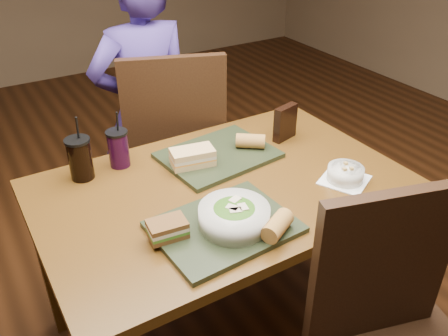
{
  "coord_description": "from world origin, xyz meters",
  "views": [
    {
      "loc": [
        -0.73,
        -1.21,
        1.68
      ],
      "look_at": [
        0.0,
        0.0,
        0.82
      ],
      "focal_mm": 38.0,
      "sensor_mm": 36.0,
      "label": 1
    }
  ],
  "objects_px": {
    "sandwich_near": "(167,229)",
    "baguette_far": "(251,141)",
    "tray_far": "(218,155)",
    "chip_bag": "(285,123)",
    "dining_table": "(224,205)",
    "salad_bowl": "(234,215)",
    "soup_bowl": "(345,174)",
    "sandwich_far": "(193,157)",
    "tray_near": "(224,227)",
    "cup_berry": "(118,148)",
    "cup_cola": "(80,158)",
    "chair_far": "(167,146)",
    "baguette_near": "(277,226)",
    "diner": "(145,111)",
    "chair_near": "(398,335)"
  },
  "relations": [
    {
      "from": "sandwich_far",
      "to": "soup_bowl",
      "type": "bearing_deg",
      "value": -39.73
    },
    {
      "from": "chair_near",
      "to": "sandwich_far",
      "type": "height_order",
      "value": "chair_near"
    },
    {
      "from": "chair_near",
      "to": "salad_bowl",
      "type": "height_order",
      "value": "chair_near"
    },
    {
      "from": "dining_table",
      "to": "salad_bowl",
      "type": "height_order",
      "value": "salad_bowl"
    },
    {
      "from": "sandwich_far",
      "to": "chip_bag",
      "type": "bearing_deg",
      "value": 2.08
    },
    {
      "from": "tray_near",
      "to": "diner",
      "type": "bearing_deg",
      "value": 80.54
    },
    {
      "from": "salad_bowl",
      "to": "baguette_near",
      "type": "height_order",
      "value": "salad_bowl"
    },
    {
      "from": "baguette_near",
      "to": "chip_bag",
      "type": "xyz_separation_m",
      "value": [
        0.41,
        0.51,
        0.03
      ]
    },
    {
      "from": "cup_cola",
      "to": "chair_far",
      "type": "bearing_deg",
      "value": 34.87
    },
    {
      "from": "baguette_near",
      "to": "baguette_far",
      "type": "bearing_deg",
      "value": 64.61
    },
    {
      "from": "baguette_far",
      "to": "dining_table",
      "type": "bearing_deg",
      "value": -144.33
    },
    {
      "from": "salad_bowl",
      "to": "sandwich_far",
      "type": "bearing_deg",
      "value": 80.97
    },
    {
      "from": "diner",
      "to": "tray_near",
      "type": "relative_size",
      "value": 3.39
    },
    {
      "from": "sandwich_near",
      "to": "cup_cola",
      "type": "relative_size",
      "value": 0.5
    },
    {
      "from": "tray_far",
      "to": "chip_bag",
      "type": "relative_size",
      "value": 2.85
    },
    {
      "from": "tray_near",
      "to": "sandwich_far",
      "type": "distance_m",
      "value": 0.38
    },
    {
      "from": "cup_berry",
      "to": "diner",
      "type": "bearing_deg",
      "value": 58.05
    },
    {
      "from": "chair_far",
      "to": "sandwich_near",
      "type": "bearing_deg",
      "value": -114.23
    },
    {
      "from": "chip_bag",
      "to": "chair_near",
      "type": "bearing_deg",
      "value": -118.84
    },
    {
      "from": "tray_far",
      "to": "cup_berry",
      "type": "height_order",
      "value": "cup_berry"
    },
    {
      "from": "baguette_far",
      "to": "soup_bowl",
      "type": "bearing_deg",
      "value": -64.32
    },
    {
      "from": "dining_table",
      "to": "diner",
      "type": "relative_size",
      "value": 0.91
    },
    {
      "from": "tray_far",
      "to": "salad_bowl",
      "type": "distance_m",
      "value": 0.45
    },
    {
      "from": "baguette_far",
      "to": "cup_berry",
      "type": "distance_m",
      "value": 0.51
    },
    {
      "from": "baguette_far",
      "to": "chair_far",
      "type": "bearing_deg",
      "value": 107.16
    },
    {
      "from": "sandwich_near",
      "to": "baguette_far",
      "type": "xyz_separation_m",
      "value": [
        0.52,
        0.33,
        0.0
      ]
    },
    {
      "from": "soup_bowl",
      "to": "cup_berry",
      "type": "bearing_deg",
      "value": 141.45
    },
    {
      "from": "tray_far",
      "to": "cup_cola",
      "type": "height_order",
      "value": "cup_cola"
    },
    {
      "from": "dining_table",
      "to": "soup_bowl",
      "type": "relative_size",
      "value": 6.17
    },
    {
      "from": "salad_bowl",
      "to": "dining_table",
      "type": "bearing_deg",
      "value": 65.9
    },
    {
      "from": "chair_far",
      "to": "cup_berry",
      "type": "bearing_deg",
      "value": -136.01
    },
    {
      "from": "chip_bag",
      "to": "baguette_near",
      "type": "bearing_deg",
      "value": -143.66
    },
    {
      "from": "tray_far",
      "to": "baguette_far",
      "type": "xyz_separation_m",
      "value": [
        0.13,
        -0.02,
        0.04
      ]
    },
    {
      "from": "chair_far",
      "to": "salad_bowl",
      "type": "distance_m",
      "value": 0.92
    },
    {
      "from": "baguette_far",
      "to": "cup_berry",
      "type": "bearing_deg",
      "value": 161.09
    },
    {
      "from": "salad_bowl",
      "to": "soup_bowl",
      "type": "xyz_separation_m",
      "value": [
        0.49,
        0.03,
        -0.03
      ]
    },
    {
      "from": "dining_table",
      "to": "cup_cola",
      "type": "relative_size",
      "value": 5.34
    },
    {
      "from": "dining_table",
      "to": "sandwich_near",
      "type": "height_order",
      "value": "sandwich_near"
    },
    {
      "from": "diner",
      "to": "chair_far",
      "type": "bearing_deg",
      "value": 98.48
    },
    {
      "from": "sandwich_near",
      "to": "dining_table",
      "type": "bearing_deg",
      "value": 30.12
    },
    {
      "from": "tray_near",
      "to": "sandwich_near",
      "type": "bearing_deg",
      "value": 166.73
    },
    {
      "from": "chip_bag",
      "to": "diner",
      "type": "bearing_deg",
      "value": 104.63
    },
    {
      "from": "cup_cola",
      "to": "tray_near",
      "type": "bearing_deg",
      "value": -61.47
    },
    {
      "from": "tray_near",
      "to": "baguette_far",
      "type": "relative_size",
      "value": 3.69
    },
    {
      "from": "sandwich_far",
      "to": "baguette_near",
      "type": "distance_m",
      "value": 0.49
    },
    {
      "from": "diner",
      "to": "cup_berry",
      "type": "height_order",
      "value": "diner"
    },
    {
      "from": "dining_table",
      "to": "baguette_near",
      "type": "relative_size",
      "value": 11.21
    },
    {
      "from": "cup_cola",
      "to": "chip_bag",
      "type": "height_order",
      "value": "cup_cola"
    },
    {
      "from": "cup_berry",
      "to": "chip_bag",
      "type": "height_order",
      "value": "cup_berry"
    },
    {
      "from": "diner",
      "to": "cup_cola",
      "type": "xyz_separation_m",
      "value": [
        -0.46,
        -0.51,
        0.12
      ]
    }
  ]
}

